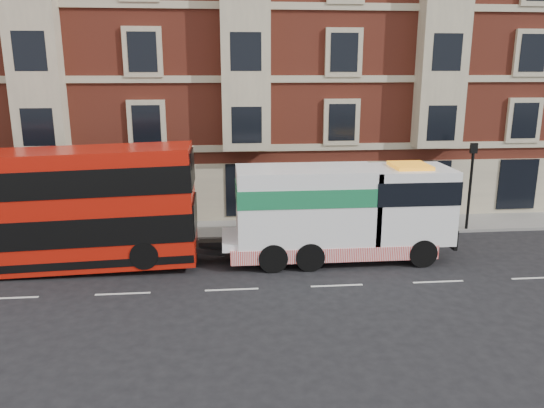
% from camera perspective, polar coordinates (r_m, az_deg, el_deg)
% --- Properties ---
extents(ground, '(120.00, 120.00, 0.00)m').
position_cam_1_polar(ground, '(20.15, -4.35, -9.17)').
color(ground, black).
rests_on(ground, ground).
extents(sidewalk, '(90.00, 3.00, 0.15)m').
position_cam_1_polar(sidewalk, '(27.16, -4.68, -2.69)').
color(sidewalk, slate).
rests_on(sidewalk, ground).
extents(victorian_terrace, '(45.00, 12.00, 20.40)m').
position_cam_1_polar(victorian_terrace, '(33.53, -4.34, 17.85)').
color(victorian_terrace, brown).
rests_on(victorian_terrace, ground).
extents(lamp_post_west, '(0.35, 0.15, 4.35)m').
position_cam_1_polar(lamp_post_west, '(25.89, -18.15, 1.73)').
color(lamp_post_west, black).
rests_on(lamp_post_west, sidewalk).
extents(lamp_post_east, '(0.35, 0.15, 4.35)m').
position_cam_1_polar(lamp_post_east, '(28.04, 20.60, 2.46)').
color(lamp_post_east, black).
rests_on(lamp_post_east, sidewalk).
extents(double_decker_bus, '(12.10, 2.78, 4.90)m').
position_cam_1_polar(double_decker_bus, '(23.21, -23.44, -0.38)').
color(double_decker_bus, '#B8160A').
rests_on(double_decker_bus, ground).
extents(tow_truck, '(9.69, 2.86, 4.04)m').
position_cam_1_polar(tow_truck, '(22.68, 7.04, -0.79)').
color(tow_truck, white).
rests_on(tow_truck, ground).
extents(pedestrian, '(0.71, 0.52, 1.79)m').
position_cam_1_polar(pedestrian, '(27.12, -17.88, -1.24)').
color(pedestrian, '#191F32').
rests_on(pedestrian, sidewalk).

